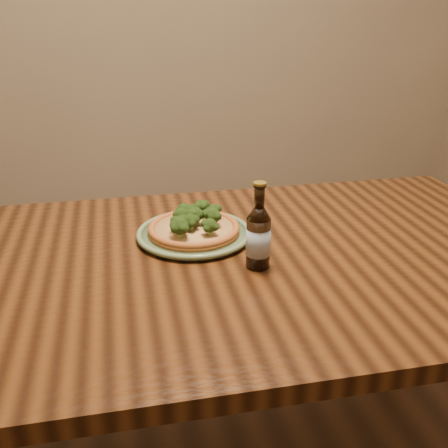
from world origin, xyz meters
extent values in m
cube|color=#3F210D|center=(0.00, 0.10, 0.73)|extent=(1.60, 0.90, 0.04)
cylinder|color=#3F210D|center=(0.73, 0.48, 0.35)|extent=(0.07, 0.07, 0.71)
cylinder|color=#5F7450|center=(-0.06, 0.22, 0.76)|extent=(0.26, 0.26, 0.01)
torus|color=#5F7450|center=(-0.06, 0.22, 0.76)|extent=(0.29, 0.29, 0.01)
torus|color=#5F7450|center=(-0.06, 0.22, 0.76)|extent=(0.23, 0.23, 0.01)
cylinder|color=#9B5323|center=(-0.06, 0.22, 0.77)|extent=(0.23, 0.23, 0.01)
torus|color=#9B5323|center=(-0.06, 0.22, 0.78)|extent=(0.23, 0.23, 0.02)
cylinder|color=#D1C37F|center=(-0.06, 0.22, 0.78)|extent=(0.19, 0.19, 0.01)
sphere|color=#305019|center=(-0.10, 0.16, 0.81)|extent=(0.06, 0.06, 0.04)
sphere|color=#305019|center=(-0.09, 0.24, 0.81)|extent=(0.04, 0.04, 0.04)
sphere|color=#305019|center=(-0.05, 0.23, 0.81)|extent=(0.05, 0.05, 0.04)
sphere|color=#305019|center=(-0.08, 0.29, 0.80)|extent=(0.04, 0.04, 0.03)
sphere|color=#305019|center=(0.00, 0.26, 0.80)|extent=(0.05, 0.05, 0.03)
sphere|color=#305019|center=(-0.03, 0.16, 0.80)|extent=(0.05, 0.05, 0.03)
sphere|color=#305019|center=(-0.07, 0.20, 0.80)|extent=(0.04, 0.04, 0.03)
sphere|color=#305019|center=(-0.01, 0.22, 0.81)|extent=(0.04, 0.04, 0.04)
sphere|color=#305019|center=(-0.06, 0.26, 0.81)|extent=(0.05, 0.05, 0.04)
sphere|color=#305019|center=(-0.10, 0.19, 0.80)|extent=(0.04, 0.04, 0.04)
sphere|color=#305019|center=(-0.03, 0.28, 0.81)|extent=(0.05, 0.05, 0.04)
cylinder|color=black|center=(0.06, 0.04, 0.81)|extent=(0.05, 0.05, 0.12)
cone|color=black|center=(0.06, 0.04, 0.88)|extent=(0.05, 0.05, 0.03)
cylinder|color=black|center=(0.06, 0.04, 0.92)|extent=(0.02, 0.02, 0.05)
torus|color=black|center=(0.06, 0.04, 0.94)|extent=(0.03, 0.03, 0.00)
cylinder|color=#A58C33|center=(0.06, 0.04, 0.95)|extent=(0.03, 0.03, 0.01)
cylinder|color=#9DAFBE|center=(0.06, 0.04, 0.81)|extent=(0.05, 0.05, 0.06)
camera|label=1|loc=(-0.23, -0.96, 1.30)|focal=42.00mm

